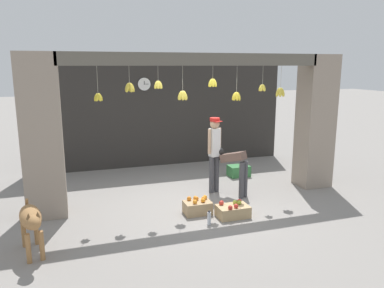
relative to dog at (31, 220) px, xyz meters
name	(u,v)px	position (x,y,z in m)	size (l,w,h in m)	color
ground_plane	(199,203)	(3.03, 1.25, -0.55)	(60.00, 60.00, 0.00)	gray
shop_back_wall	(161,112)	(3.03, 4.43, 0.94)	(7.09, 0.12, 2.98)	#2D2B28
shop_pillar_left	(42,137)	(0.13, 1.55, 0.94)	(0.70, 0.60, 2.98)	gray
shop_pillar_right	(315,122)	(5.92, 1.55, 0.94)	(0.70, 0.60, 2.98)	gray
storefront_awning	(199,63)	(3.05, 1.37, 2.24)	(5.19, 0.27, 0.95)	#5B564C
dog	(31,220)	(0.00, 0.00, 0.00)	(0.44, 1.07, 0.79)	#9E7042
shopkeeper	(214,149)	(3.56, 1.78, 0.43)	(0.33, 0.29, 1.66)	#424247
worker_stooping	(235,165)	(3.91, 1.45, 0.11)	(0.55, 0.70, 1.00)	#424247
fruit_crate_oranges	(198,207)	(2.81, 0.73, -0.42)	(0.50, 0.35, 0.31)	tan
fruit_crate_apples	(233,211)	(3.38, 0.38, -0.43)	(0.58, 0.38, 0.29)	tan
produce_box_green	(239,171)	(4.60, 2.71, -0.41)	(0.52, 0.36, 0.27)	#387A42
water_bottle	(209,218)	(2.84, 0.18, -0.43)	(0.07, 0.07, 0.26)	silver
wall_clock	(144,84)	(2.56, 4.36, 1.71)	(0.36, 0.03, 0.36)	black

